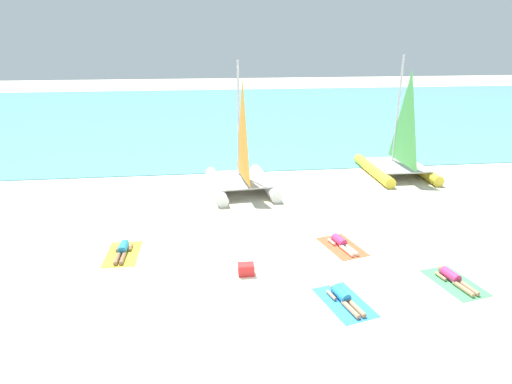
# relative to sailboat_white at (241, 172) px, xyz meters

# --- Properties ---
(ground_plane) EXTENTS (120.00, 120.00, 0.00)m
(ground_plane) POSITION_rel_sailboat_white_xyz_m (0.24, 0.82, -0.91)
(ground_plane) COLOR beige
(ocean_water) EXTENTS (120.00, 40.00, 0.05)m
(ocean_water) POSITION_rel_sailboat_white_xyz_m (0.24, 22.88, -0.88)
(ocean_water) COLOR #5BB2C1
(ocean_water) RESTS_ON ground
(sailboat_white) EXTENTS (3.38, 4.91, 6.08)m
(sailboat_white) POSITION_rel_sailboat_white_xyz_m (0.00, 0.00, 0.00)
(sailboat_white) COLOR white
(sailboat_white) RESTS_ON ground
(sailboat_yellow) EXTENTS (3.08, 4.79, 6.23)m
(sailboat_yellow) POSITION_rel_sailboat_white_xyz_m (8.55, 1.44, 0.02)
(sailboat_yellow) COLOR yellow
(sailboat_yellow) RESTS_ON ground
(towel_leftmost) EXTENTS (1.13, 1.92, 0.01)m
(towel_leftmost) POSITION_rel_sailboat_white_xyz_m (-4.69, -6.19, -0.90)
(towel_leftmost) COLOR yellow
(towel_leftmost) RESTS_ON ground
(sunbather_leftmost) EXTENTS (0.55, 1.56, 0.30)m
(sunbather_leftmost) POSITION_rel_sailboat_white_xyz_m (-4.69, -6.12, -0.77)
(sunbather_leftmost) COLOR #268CCC
(sunbather_leftmost) RESTS_ON towel_leftmost
(towel_center_left) EXTENTS (1.52, 2.11, 0.01)m
(towel_center_left) POSITION_rel_sailboat_white_xyz_m (1.99, -9.96, -0.90)
(towel_center_left) COLOR #338CD8
(towel_center_left) RESTS_ON ground
(sunbather_center_left) EXTENTS (0.76, 1.56, 0.30)m
(sunbather_center_left) POSITION_rel_sailboat_white_xyz_m (1.97, -9.89, -0.77)
(sunbather_center_left) COLOR #268CCC
(sunbather_center_left) RESTS_ON towel_center_left
(towel_center_right) EXTENTS (1.53, 2.11, 0.01)m
(towel_center_right) POSITION_rel_sailboat_white_xyz_m (2.99, -6.58, -0.90)
(towel_center_right) COLOR #EA5933
(towel_center_right) RESTS_ON ground
(sunbather_center_right) EXTENTS (0.76, 1.55, 0.30)m
(sunbather_center_right) POSITION_rel_sailboat_white_xyz_m (2.97, -6.51, -0.77)
(sunbather_center_right) COLOR #D83372
(sunbather_center_right) RESTS_ON towel_center_right
(towel_rightmost) EXTENTS (1.46, 2.08, 0.01)m
(towel_rightmost) POSITION_rel_sailboat_white_xyz_m (5.64, -9.37, -0.90)
(towel_rightmost) COLOR #4CB266
(towel_rightmost) RESTS_ON ground
(sunbather_rightmost) EXTENTS (0.70, 1.56, 0.30)m
(sunbather_rightmost) POSITION_rel_sailboat_white_xyz_m (5.63, -9.30, -0.77)
(sunbather_rightmost) COLOR #D83372
(sunbather_rightmost) RESTS_ON towel_rightmost
(cooler_box) EXTENTS (0.50, 0.36, 0.36)m
(cooler_box) POSITION_rel_sailboat_white_xyz_m (-0.61, -8.08, -0.73)
(cooler_box) COLOR red
(cooler_box) RESTS_ON ground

